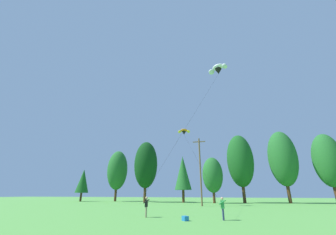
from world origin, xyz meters
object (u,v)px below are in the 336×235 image
at_px(parafoil_kite_high_white, 218,69).
at_px(parafoil_kite_mid_orange, 184,132).
at_px(picnic_cooler, 185,218).
at_px(kite_flyer_near, 146,205).
at_px(kite_flyer_mid, 223,206).
at_px(utility_pole, 200,169).

distance_m(parafoil_kite_high_white, parafoil_kite_mid_orange, 13.04).
bearing_deg(parafoil_kite_mid_orange, picnic_cooler, -79.62).
relative_size(kite_flyer_near, kite_flyer_mid, 1.00).
bearing_deg(parafoil_kite_mid_orange, kite_flyer_near, -90.21).
bearing_deg(parafoil_kite_high_white, parafoil_kite_mid_orange, 131.70).
bearing_deg(parafoil_kite_high_white, kite_flyer_mid, -93.35).
bearing_deg(utility_pole, parafoil_kite_mid_orange, 175.26).
bearing_deg(parafoil_kite_mid_orange, utility_pole, -4.74).
distance_m(kite_flyer_mid, parafoil_kite_mid_orange, 23.35).
height_order(kite_flyer_near, parafoil_kite_high_white, parafoil_kite_high_white).
bearing_deg(parafoil_kite_high_white, picnic_cooler, -105.88).
relative_size(kite_flyer_mid, parafoil_kite_high_white, 0.09).
height_order(parafoil_kite_high_white, parafoil_kite_mid_orange, parafoil_kite_high_white).
height_order(kite_flyer_near, parafoil_kite_mid_orange, parafoil_kite_mid_orange).
bearing_deg(parafoil_kite_mid_orange, parafoil_kite_high_white, -48.30).
bearing_deg(picnic_cooler, kite_flyer_mid, -107.03).
xyz_separation_m(kite_flyer_near, parafoil_kite_mid_orange, (0.07, 18.63, 11.83)).
relative_size(parafoil_kite_high_white, parafoil_kite_mid_orange, 0.99).
distance_m(kite_flyer_mid, picnic_cooler, 3.14).
bearing_deg(kite_flyer_near, kite_flyer_mid, -3.64).
relative_size(utility_pole, parafoil_kite_mid_orange, 0.58).
distance_m(utility_pole, kite_flyer_near, 19.25).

